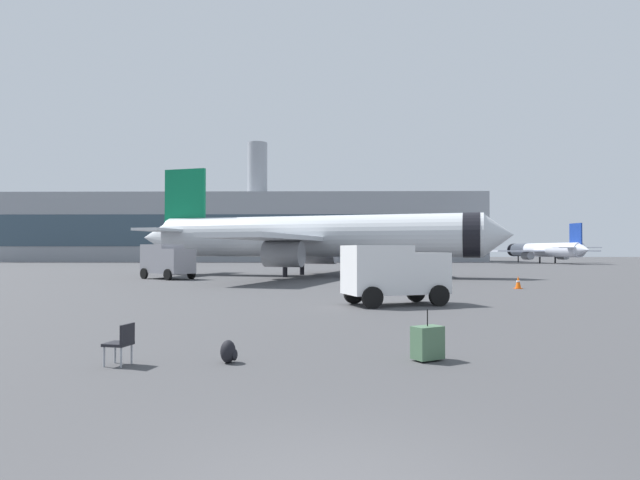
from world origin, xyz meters
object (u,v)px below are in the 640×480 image
at_px(airplane_at_gate, 312,237).
at_px(cargo_van, 394,272).
at_px(safety_cone_mid, 370,271).
at_px(rolling_suitcase, 428,342).
at_px(safety_cone_far, 412,271).
at_px(traveller_backpack, 229,352).
at_px(service_truck, 167,260).
at_px(airplane_taxiing, 543,250).
at_px(gate_chair, 121,341).
at_px(safety_cone_near, 518,282).
at_px(fuel_truck, 399,257).

distance_m(airplane_at_gate, cargo_van, 26.69).
distance_m(safety_cone_mid, rolling_suitcase, 41.54).
height_order(safety_cone_far, traveller_backpack, safety_cone_far).
bearing_deg(service_truck, airplane_at_gate, 22.64).
distance_m(airplane_taxiing, traveller_backpack, 100.42).
bearing_deg(airplane_at_gate, gate_chair, -94.10).
distance_m(service_truck, rolling_suitcase, 36.61).
bearing_deg(cargo_van, airplane_taxiing, 64.32).
distance_m(airplane_taxiing, safety_cone_near, 74.37).
xyz_separation_m(service_truck, cargo_van, (16.32, -21.25, -0.16)).
bearing_deg(airplane_taxiing, fuel_truck, -123.05).
distance_m(rolling_suitcase, traveller_backpack, 4.25).
bearing_deg(safety_cone_near, service_truck, 156.31).
height_order(safety_cone_far, rolling_suitcase, rolling_suitcase).
bearing_deg(rolling_suitcase, cargo_van, 86.46).
distance_m(safety_cone_mid, gate_chair, 42.92).
distance_m(fuel_truck, safety_cone_mid, 4.45).
distance_m(cargo_van, safety_cone_near, 13.58).
height_order(airplane_taxiing, service_truck, airplane_taxiing).
relative_size(airplane_taxiing, cargo_van, 4.99).
distance_m(airplane_at_gate, gate_chair, 38.91).
distance_m(service_truck, safety_cone_near, 27.63).
relative_size(airplane_at_gate, safety_cone_near, 43.28).
bearing_deg(cargo_van, airplane_at_gate, 99.45).
distance_m(safety_cone_far, rolling_suitcase, 44.11).
bearing_deg(airplane_at_gate, safety_cone_near, -50.35).
height_order(airplane_taxiing, cargo_van, airplane_taxiing).
bearing_deg(traveller_backpack, safety_cone_mid, 81.49).
xyz_separation_m(fuel_truck, cargo_van, (-3.63, -26.13, -0.32)).
distance_m(airplane_taxiing, fuel_truck, 62.69).
distance_m(service_truck, safety_cone_mid, 19.54).
xyz_separation_m(service_truck, rolling_suitcase, (15.59, -33.10, -1.22)).
relative_size(fuel_truck, safety_cone_mid, 8.22).
height_order(service_truck, safety_cone_mid, service_truck).
bearing_deg(airplane_at_gate, safety_cone_mid, 31.09).
relative_size(safety_cone_near, rolling_suitcase, 0.74).
height_order(airplane_at_gate, rolling_suitcase, airplane_at_gate).
relative_size(safety_cone_far, traveller_backpack, 1.26).
height_order(safety_cone_mid, rolling_suitcase, rolling_suitcase).
distance_m(cargo_van, safety_cone_far, 32.31).
distance_m(service_truck, fuel_truck, 20.54).
bearing_deg(cargo_van, gate_chair, -119.85).
bearing_deg(fuel_truck, gate_chair, -105.60).
bearing_deg(fuel_truck, safety_cone_mid, 123.78).
relative_size(safety_cone_near, traveller_backpack, 1.70).
height_order(airplane_at_gate, gate_chair, airplane_at_gate).
bearing_deg(safety_cone_mid, traveller_backpack, -98.51).
height_order(service_truck, safety_cone_near, service_truck).
distance_m(service_truck, traveller_backpack, 35.30).
relative_size(service_truck, cargo_van, 1.07).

